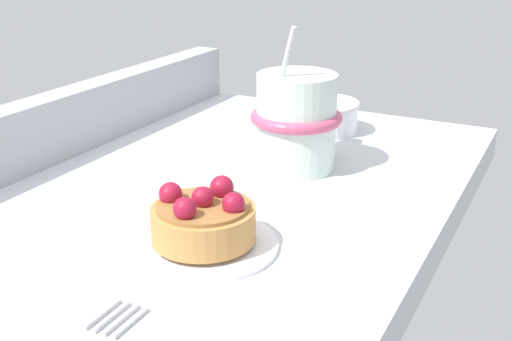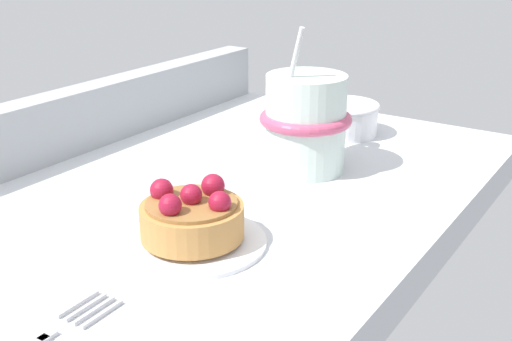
# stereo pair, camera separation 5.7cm
# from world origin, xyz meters

# --- Properties ---
(ground_plane) EXTENTS (0.72, 0.42, 0.04)m
(ground_plane) POSITION_xyz_m (0.00, 0.00, -0.02)
(ground_plane) COLOR silver
(window_rail_back) EXTENTS (0.71, 0.03, 0.07)m
(window_rail_back) POSITION_xyz_m (0.00, 0.19, 0.03)
(window_rail_back) COLOR #9EA3A8
(window_rail_back) RESTS_ON ground_plane
(dessert_plate) EXTENTS (0.12, 0.12, 0.01)m
(dessert_plate) POSITION_xyz_m (-0.07, -0.05, 0.00)
(dessert_plate) COLOR white
(dessert_plate) RESTS_ON ground_plane
(raspberry_tart) EXTENTS (0.08, 0.08, 0.04)m
(raspberry_tart) POSITION_xyz_m (-0.07, -0.05, 0.02)
(raspberry_tart) COLOR #B77F42
(raspberry_tart) RESTS_ON dessert_plate
(coffee_mug) EXTENTS (0.13, 0.09, 0.15)m
(coffee_mug) POSITION_xyz_m (0.13, -0.05, 0.05)
(coffee_mug) COLOR silver
(coffee_mug) RESTS_ON ground_plane
(sugar_bowl) EXTENTS (0.08, 0.08, 0.04)m
(sugar_bowl) POSITION_xyz_m (0.26, -0.03, 0.02)
(sugar_bowl) COLOR white
(sugar_bowl) RESTS_ON ground_plane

